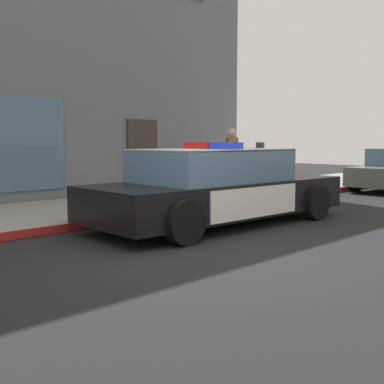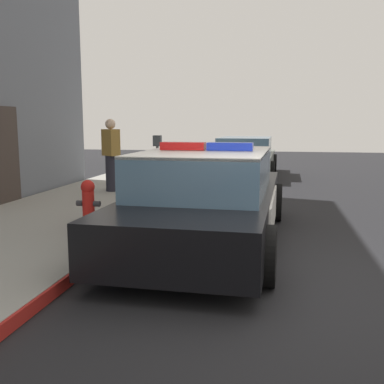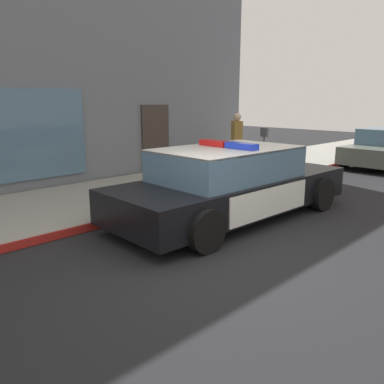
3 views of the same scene
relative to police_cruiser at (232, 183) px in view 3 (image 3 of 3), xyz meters
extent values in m
plane|color=black|center=(-1.88, -1.06, -0.68)|extent=(48.00, 48.00, 0.00)
cube|color=gray|center=(-1.88, 2.82, -0.61)|extent=(48.00, 3.22, 0.15)
cube|color=maroon|center=(-1.88, 1.20, -0.61)|extent=(28.80, 0.04, 0.14)
cube|color=#382D28|center=(1.78, 4.45, 0.37)|extent=(1.00, 0.08, 2.10)
cube|color=black|center=(0.06, 0.00, -0.18)|extent=(5.19, 2.01, 0.60)
cube|color=silver|center=(1.71, -0.05, -0.02)|extent=(1.80, 1.88, 0.05)
cube|color=silver|center=(-1.74, 0.05, -0.02)|extent=(1.49, 1.87, 0.05)
cube|color=silver|center=(-0.02, 0.95, -0.18)|extent=(2.16, 0.09, 0.51)
cube|color=silver|center=(-0.07, -0.95, -0.18)|extent=(2.16, 0.09, 0.51)
cube|color=yellow|center=(-0.02, 0.97, -0.18)|extent=(0.22, 0.02, 0.26)
cube|color=slate|center=(-0.14, 0.00, 0.39)|extent=(2.72, 1.76, 0.60)
cube|color=silver|center=(-0.14, 0.00, 0.68)|extent=(2.72, 1.76, 0.04)
cube|color=red|center=(-0.14, 0.34, 0.76)|extent=(0.22, 0.64, 0.11)
cube|color=blue|center=(-0.15, -0.33, 0.76)|extent=(0.22, 0.64, 0.11)
cylinder|color=black|center=(1.78, 0.89, -0.34)|extent=(0.69, 0.24, 0.68)
cylinder|color=black|center=(1.73, -0.98, -0.34)|extent=(0.69, 0.24, 0.68)
cylinder|color=black|center=(-1.61, 0.98, -0.34)|extent=(0.69, 0.24, 0.68)
cylinder|color=black|center=(-1.66, -0.89, -0.34)|extent=(0.69, 0.24, 0.68)
cylinder|color=red|center=(0.17, 1.95, -0.48)|extent=(0.28, 0.28, 0.10)
cylinder|color=red|center=(0.17, 1.95, -0.21)|extent=(0.19, 0.19, 0.45)
sphere|color=red|center=(0.17, 1.95, 0.09)|extent=(0.22, 0.22, 0.22)
cylinder|color=#333338|center=(0.17, 1.95, 0.16)|extent=(0.06, 0.06, 0.05)
cylinder|color=#333338|center=(0.17, 1.80, -0.18)|extent=(0.09, 0.10, 0.09)
cylinder|color=#333338|center=(0.17, 2.09, -0.18)|extent=(0.09, 0.10, 0.09)
cylinder|color=#333338|center=(0.32, 1.95, -0.22)|extent=(0.10, 0.12, 0.12)
cylinder|color=black|center=(10.24, 0.96, -0.36)|extent=(0.64, 0.21, 0.64)
cylinder|color=black|center=(7.25, 1.02, -0.36)|extent=(0.64, 0.21, 0.64)
cylinder|color=#23232D|center=(3.68, 2.88, -0.11)|extent=(0.28, 0.28, 0.85)
cube|color=olive|center=(3.68, 2.88, 0.63)|extent=(0.44, 0.48, 0.62)
sphere|color=beige|center=(3.68, 2.88, 1.06)|extent=(0.24, 0.24, 0.24)
cylinder|color=slate|center=(3.38, 1.67, 0.02)|extent=(0.06, 0.06, 1.10)
cube|color=#474C51|center=(3.38, 1.67, 0.69)|extent=(0.12, 0.18, 0.24)
camera|label=1|loc=(-6.37, -5.91, 0.83)|focal=44.88mm
camera|label=2|loc=(-6.44, -0.98, 1.09)|focal=42.07mm
camera|label=3|loc=(-5.69, -4.69, 1.57)|focal=36.57mm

